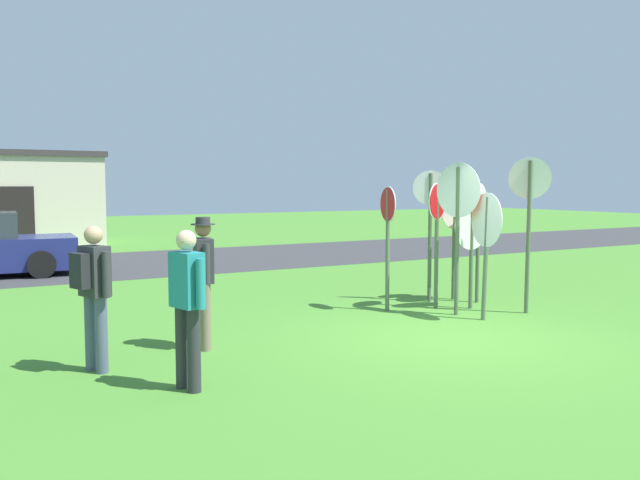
{
  "coord_description": "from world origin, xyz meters",
  "views": [
    {
      "loc": [
        -6.19,
        -7.06,
        2.16
      ],
      "look_at": [
        -1.0,
        1.95,
        1.3
      ],
      "focal_mm": 37.82,
      "sensor_mm": 36.0,
      "label": 1
    }
  ],
  "objects_px": {
    "stop_sign_far_back": "(437,224)",
    "stop_sign_rear_left": "(388,228)",
    "stop_sign_low_front": "(478,220)",
    "stop_sign_center_cluster": "(486,233)",
    "stop_sign_leaning_left": "(458,209)",
    "stop_sign_tallest": "(529,209)",
    "stop_sign_nearest": "(471,235)",
    "person_in_dark_shirt": "(204,275)",
    "stop_sign_leaning_right": "(454,227)",
    "person_in_teal": "(187,301)",
    "stop_sign_rear_right": "(430,215)",
    "person_holding_notes": "(93,288)"
  },
  "relations": [
    {
      "from": "stop_sign_rear_left",
      "to": "person_in_teal",
      "type": "relative_size",
      "value": 1.26
    },
    {
      "from": "person_holding_notes",
      "to": "stop_sign_rear_right",
      "type": "bearing_deg",
      "value": 15.39
    },
    {
      "from": "stop_sign_leaning_left",
      "to": "person_in_teal",
      "type": "height_order",
      "value": "stop_sign_leaning_left"
    },
    {
      "from": "stop_sign_leaning_left",
      "to": "stop_sign_center_cluster",
      "type": "xyz_separation_m",
      "value": [
        0.11,
        -0.55,
        -0.36
      ]
    },
    {
      "from": "stop_sign_low_front",
      "to": "stop_sign_center_cluster",
      "type": "xyz_separation_m",
      "value": [
        -1.01,
        -1.27,
        -0.12
      ]
    },
    {
      "from": "stop_sign_nearest",
      "to": "stop_sign_rear_right",
      "type": "height_order",
      "value": "stop_sign_rear_right"
    },
    {
      "from": "stop_sign_leaning_right",
      "to": "stop_sign_tallest",
      "type": "xyz_separation_m",
      "value": [
        0.12,
        -1.7,
        0.38
      ]
    },
    {
      "from": "stop_sign_leaning_right",
      "to": "person_holding_notes",
      "type": "xyz_separation_m",
      "value": [
        -6.88,
        -1.71,
        -0.39
      ]
    },
    {
      "from": "stop_sign_leaning_right",
      "to": "stop_sign_nearest",
      "type": "bearing_deg",
      "value": -112.68
    },
    {
      "from": "stop_sign_leaning_right",
      "to": "stop_sign_center_cluster",
      "type": "distance_m",
      "value": 1.92
    },
    {
      "from": "stop_sign_leaning_left",
      "to": "stop_sign_center_cluster",
      "type": "distance_m",
      "value": 0.67
    },
    {
      "from": "stop_sign_leaning_left",
      "to": "stop_sign_low_front",
      "type": "height_order",
      "value": "stop_sign_leaning_left"
    },
    {
      "from": "stop_sign_center_cluster",
      "to": "stop_sign_leaning_right",
      "type": "bearing_deg",
      "value": 63.9
    },
    {
      "from": "stop_sign_rear_left",
      "to": "stop_sign_center_cluster",
      "type": "height_order",
      "value": "stop_sign_rear_left"
    },
    {
      "from": "stop_sign_nearest",
      "to": "stop_sign_leaning_right",
      "type": "xyz_separation_m",
      "value": [
        0.36,
        0.86,
        0.09
      ]
    },
    {
      "from": "stop_sign_nearest",
      "to": "stop_sign_rear_left",
      "type": "xyz_separation_m",
      "value": [
        -1.4,
        0.53,
        0.14
      ]
    },
    {
      "from": "stop_sign_leaning_right",
      "to": "stop_sign_rear_left",
      "type": "relative_size",
      "value": 0.95
    },
    {
      "from": "stop_sign_tallest",
      "to": "person_holding_notes",
      "type": "xyz_separation_m",
      "value": [
        -7.0,
        -0.01,
        -0.78
      ]
    },
    {
      "from": "stop_sign_rear_right",
      "to": "stop_sign_low_front",
      "type": "bearing_deg",
      "value": -34.42
    },
    {
      "from": "stop_sign_far_back",
      "to": "stop_sign_tallest",
      "type": "height_order",
      "value": "stop_sign_tallest"
    },
    {
      "from": "stop_sign_low_front",
      "to": "stop_sign_rear_left",
      "type": "distance_m",
      "value": 1.93
    },
    {
      "from": "stop_sign_nearest",
      "to": "stop_sign_leaning_right",
      "type": "bearing_deg",
      "value": 67.32
    },
    {
      "from": "stop_sign_far_back",
      "to": "stop_sign_leaning_right",
      "type": "xyz_separation_m",
      "value": [
        0.85,
        0.52,
        -0.09
      ]
    },
    {
      "from": "stop_sign_rear_right",
      "to": "person_in_dark_shirt",
      "type": "bearing_deg",
      "value": -164.68
    },
    {
      "from": "stop_sign_rear_left",
      "to": "person_in_dark_shirt",
      "type": "height_order",
      "value": "stop_sign_rear_left"
    },
    {
      "from": "stop_sign_center_cluster",
      "to": "person_in_dark_shirt",
      "type": "height_order",
      "value": "stop_sign_center_cluster"
    },
    {
      "from": "stop_sign_nearest",
      "to": "stop_sign_leaning_right",
      "type": "height_order",
      "value": "stop_sign_leaning_right"
    },
    {
      "from": "stop_sign_rear_right",
      "to": "person_in_dark_shirt",
      "type": "distance_m",
      "value": 5.07
    },
    {
      "from": "stop_sign_center_cluster",
      "to": "stop_sign_tallest",
      "type": "height_order",
      "value": "stop_sign_tallest"
    },
    {
      "from": "stop_sign_center_cluster",
      "to": "stop_sign_leaning_left",
      "type": "bearing_deg",
      "value": 101.8
    },
    {
      "from": "stop_sign_far_back",
      "to": "stop_sign_rear_right",
      "type": "bearing_deg",
      "value": 61.53
    },
    {
      "from": "stop_sign_rear_left",
      "to": "person_in_dark_shirt",
      "type": "distance_m",
      "value": 3.8
    },
    {
      "from": "stop_sign_nearest",
      "to": "stop_sign_low_front",
      "type": "bearing_deg",
      "value": 37.36
    },
    {
      "from": "stop_sign_low_front",
      "to": "stop_sign_tallest",
      "type": "relative_size",
      "value": 0.84
    },
    {
      "from": "stop_sign_center_cluster",
      "to": "stop_sign_tallest",
      "type": "distance_m",
      "value": 1.04
    },
    {
      "from": "stop_sign_nearest",
      "to": "stop_sign_center_cluster",
      "type": "height_order",
      "value": "stop_sign_center_cluster"
    },
    {
      "from": "person_in_dark_shirt",
      "to": "stop_sign_center_cluster",
      "type": "bearing_deg",
      "value": -5.37
    },
    {
      "from": "stop_sign_center_cluster",
      "to": "stop_sign_rear_left",
      "type": "bearing_deg",
      "value": 123.02
    },
    {
      "from": "stop_sign_leaning_left",
      "to": "stop_sign_leaning_right",
      "type": "distance_m",
      "value": 1.57
    },
    {
      "from": "stop_sign_far_back",
      "to": "stop_sign_rear_left",
      "type": "relative_size",
      "value": 1.03
    },
    {
      "from": "stop_sign_center_cluster",
      "to": "person_holding_notes",
      "type": "xyz_separation_m",
      "value": [
        -6.04,
        0.01,
        -0.41
      ]
    },
    {
      "from": "stop_sign_leaning_right",
      "to": "stop_sign_rear_left",
      "type": "xyz_separation_m",
      "value": [
        -1.76,
        -0.33,
        0.04
      ]
    },
    {
      "from": "stop_sign_rear_right",
      "to": "stop_sign_far_back",
      "type": "bearing_deg",
      "value": -118.47
    },
    {
      "from": "stop_sign_low_front",
      "to": "person_in_dark_shirt",
      "type": "distance_m",
      "value": 5.65
    },
    {
      "from": "stop_sign_leaning_left",
      "to": "person_holding_notes",
      "type": "relative_size",
      "value": 1.49
    },
    {
      "from": "stop_sign_leaning_left",
      "to": "stop_sign_tallest",
      "type": "bearing_deg",
      "value": -25.55
    },
    {
      "from": "stop_sign_leaning_right",
      "to": "stop_sign_rear_right",
      "type": "bearing_deg",
      "value": 176.79
    },
    {
      "from": "stop_sign_rear_right",
      "to": "person_holding_notes",
      "type": "distance_m",
      "value": 6.6
    },
    {
      "from": "stop_sign_far_back",
      "to": "stop_sign_leaning_right",
      "type": "relative_size",
      "value": 1.08
    },
    {
      "from": "stop_sign_low_front",
      "to": "stop_sign_rear_right",
      "type": "xyz_separation_m",
      "value": [
        -0.71,
        0.49,
        0.1
      ]
    }
  ]
}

